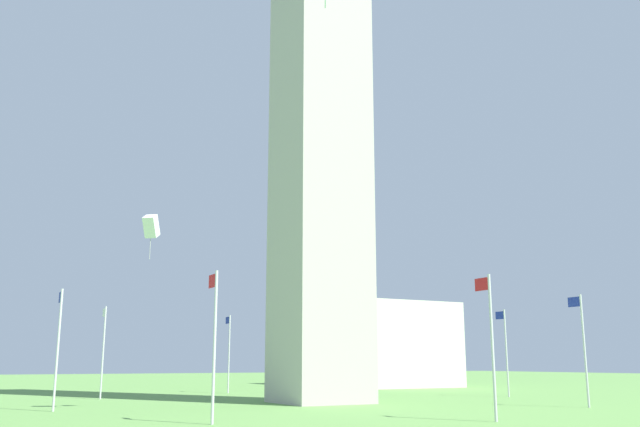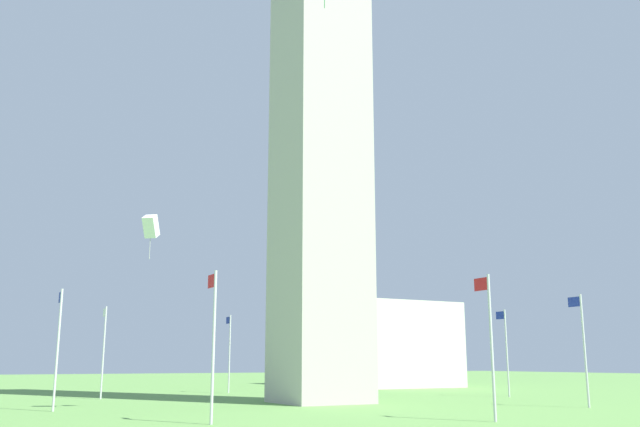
{
  "view_description": "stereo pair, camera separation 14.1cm",
  "coord_description": "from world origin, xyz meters",
  "px_view_note": "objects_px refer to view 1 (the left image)",
  "views": [
    {
      "loc": [
        -43.85,
        23.97,
        2.82
      ],
      "look_at": [
        0.0,
        0.0,
        13.57
      ],
      "focal_mm": 38.79,
      "sensor_mm": 36.0,
      "label": 1
    },
    {
      "loc": [
        -43.91,
        23.84,
        2.82
      ],
      "look_at": [
        0.0,
        0.0,
        13.57
      ],
      "focal_mm": 38.79,
      "sensor_mm": 36.0,
      "label": 2
    }
  ],
  "objects_px": {
    "flagpole_w": "(506,348)",
    "flagpole_nw": "(372,350)",
    "distant_building": "(374,346)",
    "flagpole_n": "(229,350)",
    "kite_white_box": "(151,226)",
    "flagpole_ne": "(103,347)",
    "obelisk_monument": "(320,48)",
    "flagpole_se": "(214,338)",
    "flagpole_s": "(491,339)",
    "flagpole_sw": "(583,344)",
    "flagpole_e": "(58,343)"
  },
  "relations": [
    {
      "from": "obelisk_monument",
      "to": "flagpole_se",
      "type": "relative_size",
      "value": 7.53
    },
    {
      "from": "flagpole_sw",
      "to": "kite_white_box",
      "type": "bearing_deg",
      "value": 68.76
    },
    {
      "from": "flagpole_n",
      "to": "flagpole_s",
      "type": "height_order",
      "value": "same"
    },
    {
      "from": "flagpole_w",
      "to": "kite_white_box",
      "type": "distance_m",
      "value": 31.69
    },
    {
      "from": "flagpole_se",
      "to": "flagpole_sw",
      "type": "bearing_deg",
      "value": -90.0
    },
    {
      "from": "flagpole_sw",
      "to": "distant_building",
      "type": "relative_size",
      "value": 0.37
    },
    {
      "from": "flagpole_ne",
      "to": "flagpole_s",
      "type": "height_order",
      "value": "same"
    },
    {
      "from": "obelisk_monument",
      "to": "flagpole_w",
      "type": "bearing_deg",
      "value": -89.78
    },
    {
      "from": "flagpole_ne",
      "to": "flagpole_se",
      "type": "bearing_deg",
      "value": 180.0
    },
    {
      "from": "flagpole_n",
      "to": "kite_white_box",
      "type": "bearing_deg",
      "value": 146.93
    },
    {
      "from": "flagpole_e",
      "to": "flagpole_w",
      "type": "height_order",
      "value": "same"
    },
    {
      "from": "flagpole_w",
      "to": "flagpole_nw",
      "type": "xyz_separation_m",
      "value": [
        12.48,
        5.17,
        0.0
      ]
    },
    {
      "from": "flagpole_sw",
      "to": "flagpole_nw",
      "type": "distance_m",
      "value": 24.97
    },
    {
      "from": "obelisk_monument",
      "to": "flagpole_s",
      "type": "distance_m",
      "value": 28.84
    },
    {
      "from": "flagpole_sw",
      "to": "flagpole_w",
      "type": "relative_size",
      "value": 1.0
    },
    {
      "from": "flagpole_nw",
      "to": "flagpole_s",
      "type": "bearing_deg",
      "value": 157.5
    },
    {
      "from": "flagpole_nw",
      "to": "distant_building",
      "type": "bearing_deg",
      "value": -33.8
    },
    {
      "from": "flagpole_s",
      "to": "flagpole_w",
      "type": "bearing_deg",
      "value": -45.0
    },
    {
      "from": "obelisk_monument",
      "to": "flagpole_s",
      "type": "relative_size",
      "value": 7.53
    },
    {
      "from": "flagpole_e",
      "to": "flagpole_s",
      "type": "relative_size",
      "value": 1.0
    },
    {
      "from": "flagpole_w",
      "to": "distant_building",
      "type": "xyz_separation_m",
      "value": [
        27.84,
        -5.11,
        0.81
      ]
    },
    {
      "from": "obelisk_monument",
      "to": "flagpole_nw",
      "type": "distance_m",
      "value": 28.91
    },
    {
      "from": "flagpole_n",
      "to": "flagpole_w",
      "type": "relative_size",
      "value": 1.0
    },
    {
      "from": "flagpole_s",
      "to": "distant_building",
      "type": "distance_m",
      "value": 50.88
    },
    {
      "from": "obelisk_monument",
      "to": "flagpole_w",
      "type": "relative_size",
      "value": 7.53
    },
    {
      "from": "flagpole_n",
      "to": "flagpole_e",
      "type": "distance_m",
      "value": 24.97
    },
    {
      "from": "flagpole_ne",
      "to": "flagpole_se",
      "type": "height_order",
      "value": "same"
    },
    {
      "from": "flagpole_n",
      "to": "distant_building",
      "type": "xyz_separation_m",
      "value": [
        10.19,
        -22.77,
        0.81
      ]
    },
    {
      "from": "obelisk_monument",
      "to": "flagpole_se",
      "type": "xyz_separation_m",
      "value": [
        -12.42,
        12.48,
        -22.85
      ]
    },
    {
      "from": "kite_white_box",
      "to": "flagpole_e",
      "type": "bearing_deg",
      "value": 60.76
    },
    {
      "from": "flagpole_nw",
      "to": "kite_white_box",
      "type": "height_order",
      "value": "kite_white_box"
    },
    {
      "from": "obelisk_monument",
      "to": "flagpole_e",
      "type": "xyz_separation_m",
      "value": [
        0.07,
        17.66,
        -22.85
      ]
    },
    {
      "from": "obelisk_monument",
      "to": "flagpole_n",
      "type": "xyz_separation_m",
      "value": [
        17.72,
        0.0,
        -22.85
      ]
    },
    {
      "from": "flagpole_se",
      "to": "kite_white_box",
      "type": "height_order",
      "value": "kite_white_box"
    },
    {
      "from": "flagpole_ne",
      "to": "distant_building",
      "type": "relative_size",
      "value": 0.37
    },
    {
      "from": "obelisk_monument",
      "to": "flagpole_sw",
      "type": "height_order",
      "value": "obelisk_monument"
    },
    {
      "from": "kite_white_box",
      "to": "flagpole_ne",
      "type": "bearing_deg",
      "value": -2.51
    },
    {
      "from": "flagpole_nw",
      "to": "flagpole_n",
      "type": "bearing_deg",
      "value": 67.5
    },
    {
      "from": "flagpole_sw",
      "to": "distant_building",
      "type": "height_order",
      "value": "distant_building"
    },
    {
      "from": "obelisk_monument",
      "to": "flagpole_nw",
      "type": "relative_size",
      "value": 7.53
    },
    {
      "from": "flagpole_w",
      "to": "flagpole_sw",
      "type": "bearing_deg",
      "value": 157.5
    },
    {
      "from": "obelisk_monument",
      "to": "flagpole_ne",
      "type": "bearing_deg",
      "value": 44.85
    },
    {
      "from": "flagpole_nw",
      "to": "distant_building",
      "type": "distance_m",
      "value": 18.5
    },
    {
      "from": "flagpole_w",
      "to": "flagpole_se",
      "type": "bearing_deg",
      "value": 112.5
    },
    {
      "from": "obelisk_monument",
      "to": "flagpole_se",
      "type": "bearing_deg",
      "value": 134.85
    },
    {
      "from": "flagpole_n",
      "to": "flagpole_sw",
      "type": "relative_size",
      "value": 1.0
    },
    {
      "from": "flagpole_n",
      "to": "obelisk_monument",
      "type": "bearing_deg",
      "value": 180.0
    },
    {
      "from": "kite_white_box",
      "to": "distant_building",
      "type": "relative_size",
      "value": 0.14
    },
    {
      "from": "flagpole_s",
      "to": "flagpole_nw",
      "type": "distance_m",
      "value": 32.62
    },
    {
      "from": "flagpole_ne",
      "to": "flagpole_sw",
      "type": "relative_size",
      "value": 1.0
    }
  ]
}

